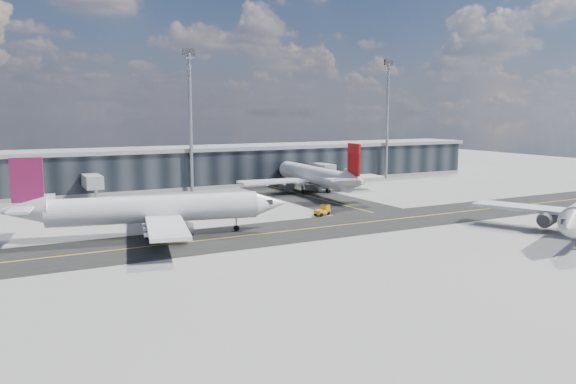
# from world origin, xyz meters

# --- Properties ---
(ground) EXTENTS (300.00, 300.00, 0.00)m
(ground) POSITION_xyz_m (0.00, 0.00, 0.00)
(ground) COLOR gray
(ground) RESTS_ON ground
(taxiway_lanes) EXTENTS (180.00, 63.00, 0.03)m
(taxiway_lanes) POSITION_xyz_m (3.91, 10.74, 0.01)
(taxiway_lanes) COLOR black
(taxiway_lanes) RESTS_ON ground
(terminal_concourse) EXTENTS (152.00, 19.80, 8.80)m
(terminal_concourse) POSITION_xyz_m (0.04, 54.93, 4.09)
(terminal_concourse) COLOR black
(terminal_concourse) RESTS_ON ground
(floodlight_masts) EXTENTS (102.50, 0.70, 28.90)m
(floodlight_masts) POSITION_xyz_m (0.00, 48.00, 15.61)
(floodlight_masts) COLOR gray
(floodlight_masts) RESTS_ON ground
(airliner_af) EXTENTS (35.92, 30.83, 10.70)m
(airliner_af) POSITION_xyz_m (-18.21, 9.77, 3.53)
(airliner_af) COLOR white
(airliner_af) RESTS_ON ground
(airliner_redtail) EXTENTS (31.15, 36.54, 10.82)m
(airliner_redtail) POSITION_xyz_m (21.03, 33.50, 3.57)
(airliner_redtail) COLOR white
(airliner_redtail) RESTS_ON ground
(baggage_tug) EXTENTS (2.93, 2.06, 1.67)m
(baggage_tug) POSITION_xyz_m (9.71, 12.05, 0.84)
(baggage_tug) COLOR orange
(baggage_tug) RESTS_ON ground
(service_van) EXTENTS (4.79, 6.78, 1.72)m
(service_van) POSITION_xyz_m (22.66, 36.16, 0.86)
(service_van) COLOR white
(service_van) RESTS_ON ground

